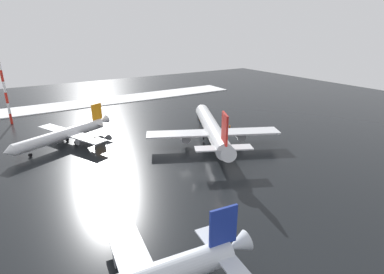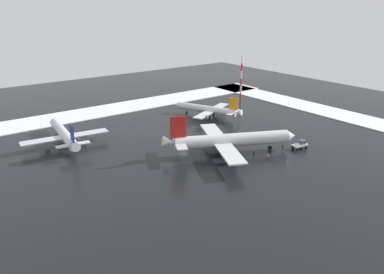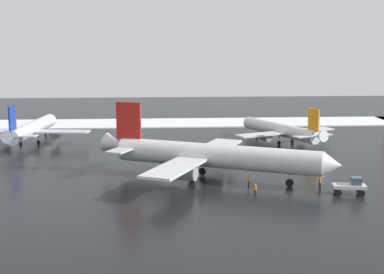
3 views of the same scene
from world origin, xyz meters
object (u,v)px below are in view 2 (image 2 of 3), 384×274
(ground_crew_mid_apron, at_px, (268,156))
(pushback_tug, at_px, (300,145))
(antenna_mast, at_px, (241,78))
(ground_crew_near_tug, at_px, (254,151))
(airplane_far_rear, at_px, (229,140))
(airplane_distant_tail, at_px, (64,134))
(ground_crew_by_nose_gear, at_px, (283,145))
(airplane_parked_portside, at_px, (208,109))

(ground_crew_mid_apron, bearing_deg, pushback_tug, -98.22)
(antenna_mast, bearing_deg, pushback_tug, 63.55)
(ground_crew_near_tug, bearing_deg, airplane_far_rear, 135.21)
(pushback_tug, bearing_deg, airplane_distant_tail, 148.97)
(ground_crew_near_tug, bearing_deg, antenna_mast, 48.43)
(pushback_tug, relative_size, ground_crew_mid_apron, 2.86)
(ground_crew_by_nose_gear, relative_size, antenna_mast, 0.09)
(airplane_distant_tail, height_order, antenna_mast, antenna_mast)
(airplane_far_rear, height_order, ground_crew_by_nose_gear, airplane_far_rear)
(ground_crew_by_nose_gear, bearing_deg, airplane_parked_portside, -133.83)
(ground_crew_near_tug, height_order, ground_crew_by_nose_gear, same)
(pushback_tug, bearing_deg, ground_crew_by_nose_gear, 143.87)
(airplane_parked_portside, distance_m, pushback_tug, 41.91)
(antenna_mast, bearing_deg, airplane_far_rear, 43.23)
(airplane_far_rear, relative_size, airplane_parked_portside, 1.38)
(airplane_parked_portside, relative_size, ground_crew_mid_apron, 15.57)
(airplane_far_rear, bearing_deg, ground_crew_near_tug, -17.91)
(airplane_distant_tail, bearing_deg, ground_crew_mid_apron, -132.13)
(airplane_distant_tail, relative_size, pushback_tug, 6.27)
(ground_crew_by_nose_gear, xyz_separation_m, antenna_mast, (-29.60, -49.00, 8.69))
(airplane_far_rear, height_order, ground_crew_mid_apron, airplane_far_rear)
(ground_crew_by_nose_gear, relative_size, ground_crew_mid_apron, 1.00)
(pushback_tug, distance_m, ground_crew_mid_apron, 13.71)
(airplane_parked_portside, bearing_deg, airplane_far_rear, 126.06)
(airplane_parked_portside, distance_m, ground_crew_mid_apron, 43.72)
(ground_crew_near_tug, relative_size, ground_crew_mid_apron, 1.00)
(airplane_distant_tail, bearing_deg, airplane_far_rear, -129.03)
(airplane_distant_tail, height_order, ground_crew_by_nose_gear, airplane_distant_tail)
(airplane_parked_portside, distance_m, antenna_mast, 29.91)
(airplane_parked_portside, bearing_deg, pushback_tug, 156.95)
(airplane_parked_portside, height_order, ground_crew_near_tug, airplane_parked_portside)
(pushback_tug, bearing_deg, ground_crew_mid_apron, -171.19)
(airplane_far_rear, xyz_separation_m, ground_crew_mid_apron, (-5.28, 10.02, -2.87))
(airplane_parked_portside, bearing_deg, ground_crew_by_nose_gear, 151.89)
(pushback_tug, distance_m, ground_crew_by_nose_gear, 4.95)
(airplane_far_rear, xyz_separation_m, airplane_distant_tail, (34.70, -35.22, -0.84))
(ground_crew_near_tug, xyz_separation_m, ground_crew_by_nose_gear, (-10.36, 1.72, 0.00))
(ground_crew_mid_apron, bearing_deg, ground_crew_near_tug, -6.47)
(ground_crew_by_nose_gear, height_order, ground_crew_mid_apron, same)
(airplane_far_rear, height_order, ground_crew_near_tug, airplane_far_rear)
(airplane_far_rear, bearing_deg, pushback_tug, -2.51)
(ground_crew_mid_apron, bearing_deg, antenna_mast, -45.11)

